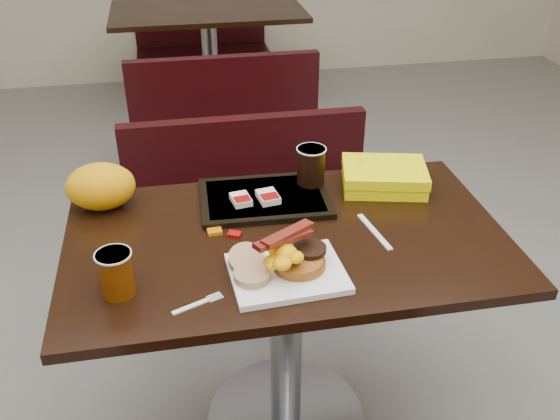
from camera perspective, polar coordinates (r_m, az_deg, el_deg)
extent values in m
cube|color=white|center=(1.54, 0.67, -5.85)|extent=(0.29, 0.23, 0.02)
cylinder|color=#995919|center=(1.54, 1.76, -4.74)|extent=(0.16, 0.16, 0.03)
cylinder|color=black|center=(1.55, 2.76, -3.61)|extent=(0.09, 0.09, 0.01)
ellipsoid|color=#F1C304|center=(1.49, 0.61, -4.29)|extent=(0.11, 0.11, 0.05)
cylinder|color=tan|center=(1.51, -2.60, -6.04)|extent=(0.10, 0.10, 0.02)
cylinder|color=tan|center=(1.54, -3.10, -4.54)|extent=(0.10, 0.10, 0.05)
cylinder|color=#8A3905|center=(1.51, -14.88, -5.69)|extent=(0.10, 0.10, 0.11)
cube|color=white|center=(1.73, 8.70, -1.97)|extent=(0.04, 0.18, 0.00)
cube|color=#C36B08|center=(1.71, -6.05, -1.98)|extent=(0.04, 0.03, 0.01)
cube|color=#8C0504|center=(1.70, -4.24, -2.23)|extent=(0.04, 0.04, 0.01)
cube|color=black|center=(1.85, -1.43, 1.08)|extent=(0.39, 0.28, 0.02)
cube|color=silver|center=(1.81, -3.63, 0.98)|extent=(0.06, 0.08, 0.02)
cube|color=silver|center=(1.82, -1.11, 1.22)|extent=(0.07, 0.08, 0.02)
cylinder|color=black|center=(1.89, 2.88, 4.09)|extent=(0.10, 0.10, 0.12)
cube|color=#F0E604|center=(1.94, 9.58, 3.05)|extent=(0.29, 0.24, 0.07)
ellipsoid|color=#F7A008|center=(1.86, -16.21, 2.11)|extent=(0.23, 0.20, 0.14)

